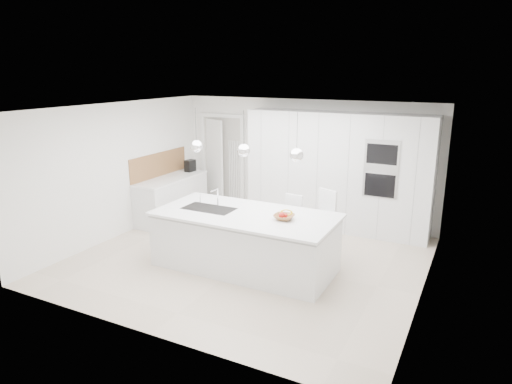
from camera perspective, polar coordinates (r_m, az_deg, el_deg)
The scene contains 27 objects.
floor at distance 7.70m, azimuth -1.02°, elevation -8.45°, with size 5.50×5.50×0.00m, color beige.
wall_back at distance 9.52m, azimuth 6.03°, elevation 3.94°, with size 5.50×5.50×0.00m, color white.
wall_left at distance 8.89m, azimuth -16.94°, elevation 2.57°, with size 5.00×5.00×0.00m, color white.
ceiling at distance 7.08m, azimuth -1.12°, elevation 10.43°, with size 5.50×5.50×0.00m, color white.
tall_cabinets at distance 9.01m, azimuth 10.07°, elevation 2.51°, with size 3.60×0.60×2.30m, color silver.
oven_stack at distance 8.46m, azimuth 15.35°, elevation 2.77°, with size 0.62×0.04×1.05m, color #A5A5A8, non-canonical shape.
doorway_frame at distance 10.38m, azimuth -4.18°, elevation 3.64°, with size 1.11×0.08×2.13m, color white, non-canonical shape.
hallway_door at distance 10.47m, azimuth -5.50°, elevation 3.60°, with size 0.82×0.04×2.00m, color white.
radiator at distance 10.25m, azimuth -2.66°, elevation 2.52°, with size 0.32×0.04×1.40m, color white, non-canonical shape.
left_base_cabinets at distance 9.77m, azimuth -10.48°, elevation -0.88°, with size 0.60×1.80×0.86m, color silver.
left_worktop at distance 9.66m, azimuth -10.60°, elevation 1.68°, with size 0.62×1.82×0.04m, color white.
oak_backsplash at distance 9.78m, azimuth -12.02°, elevation 3.39°, with size 0.02×1.80×0.50m, color #99683B.
island_base at distance 7.25m, azimuth -1.45°, elevation -6.32°, with size 2.80×1.20×0.86m, color silver.
island_worktop at distance 7.14m, azimuth -1.29°, elevation -2.82°, with size 2.84×1.40×0.04m, color white.
island_sink at distance 7.43m, azimuth -5.89°, elevation -2.66°, with size 0.84×0.44×0.18m, color #3F3F42, non-canonical shape.
island_tap at distance 7.50m, azimuth -4.79°, elevation -0.63°, with size 0.02×0.02×0.30m, color white.
pendant_left at distance 7.29m, azimuth -7.45°, elevation 5.68°, with size 0.20×0.20×0.20m, color white.
pendant_mid at distance 6.85m, azimuth -1.53°, elevation 5.21°, with size 0.20×0.20×0.20m, color white.
pendant_right at distance 6.49m, azimuth 5.10°, elevation 4.61°, with size 0.20×0.20×0.20m, color white.
fruit_bowl at distance 6.84m, azimuth 3.52°, elevation -3.15°, with size 0.31×0.31×0.08m, color #99683B.
espresso_machine at distance 10.15m, azimuth -8.24°, elevation 3.28°, with size 0.15×0.24×0.26m, color black.
bar_stool_left at distance 7.77m, azimuth 4.33°, elevation -4.23°, with size 0.34×0.47×1.02m, color white, non-canonical shape.
bar_stool_right at distance 7.68m, azimuth 8.50°, elevation -4.13°, with size 0.38×0.52×1.14m, color white, non-canonical shape.
apple_a at distance 6.81m, azimuth 3.17°, elevation -2.93°, with size 0.08×0.08×0.08m, color red.
apple_b at distance 6.80m, azimuth 3.25°, elevation -2.91°, with size 0.09×0.09×0.09m, color red.
apple_c at distance 6.83m, azimuth 3.71°, elevation -2.95°, with size 0.07×0.07×0.07m, color red.
banana_bunch at distance 6.83m, azimuth 3.83°, elevation -2.58°, with size 0.19×0.19×0.03m, color yellow.
Camera 1 is at (3.32, -6.23, 3.07)m, focal length 32.00 mm.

